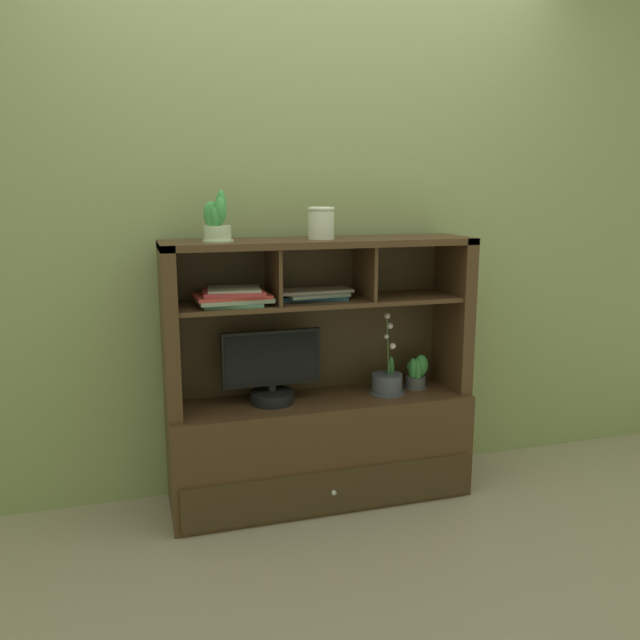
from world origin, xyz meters
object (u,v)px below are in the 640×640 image
Objects in this scene: tv_monitor at (272,372)px; potted_orchid at (387,382)px; magazine_stack_left at (233,296)px; ceramic_vase at (321,223)px; magazine_stack_centre at (313,294)px; potted_succulent at (217,220)px; media_console at (320,418)px; potted_fern at (416,373)px.

potted_orchid reaches higher than tv_monitor.
ceramic_vase reaches higher than magazine_stack_left.
potted_succulent is (-0.43, -0.04, 0.34)m from magazine_stack_centre.
media_console is 0.34m from tv_monitor.
magazine_stack_centre is at bearing 125.61° from ceramic_vase.
ceramic_vase is (-0.50, -0.03, 0.73)m from potted_fern.
potted_succulent is (-0.45, -0.02, 0.93)m from media_console.
potted_fern is 0.99m from magazine_stack_left.
media_console is at bearing -24.71° from magazine_stack_centre.
magazine_stack_centre is at bearing 7.55° from tv_monitor.
potted_orchid is 0.82m from ceramic_vase.
magazine_stack_centre is at bearing 172.84° from potted_orchid.
magazine_stack_left is 0.33m from potted_succulent.
magazine_stack_centre is (0.20, 0.03, 0.34)m from tv_monitor.
media_console is 9.97× the size of ceramic_vase.
media_console reaches higher than potted_fern.
potted_succulent reaches higher than magazine_stack_centre.
potted_orchid is 1.11× the size of magazine_stack_centre.
potted_fern is 0.47× the size of magazine_stack_centre.
tv_monitor is at bearing 2.22° from potted_succulent.
media_console is at bearing 2.99° from potted_succulent.
magazine_stack_left is at bearing -177.06° from potted_fern.
potted_orchid is 1.81× the size of potted_succulent.
magazine_stack_centre is (-0.03, 0.01, 0.59)m from media_console.
potted_orchid is at bearing -1.39° from ceramic_vase.
media_console is 0.73m from magazine_stack_left.
potted_succulent is 0.46m from ceramic_vase.
media_console is at bearing -178.99° from potted_fern.
potted_orchid is 0.56m from magazine_stack_centre.
media_console reaches higher than magazine_stack_left.
magazine_stack_centre is (-0.52, 0.00, 0.41)m from potted_fern.
potted_orchid is 2.35× the size of potted_fern.
media_console is 4.18× the size of magazine_stack_left.
magazine_stack_centre is (0.37, 0.05, -0.01)m from magazine_stack_left.
potted_succulent reaches higher than media_console.
ceramic_vase is at bearing -54.39° from magazine_stack_centre.
potted_fern is 0.67m from magazine_stack_centre.
potted_succulent is at bearing -175.24° from magazine_stack_centre.
magazine_stack_left is 0.50m from ceramic_vase.
potted_fern is at bearing 3.81° from ceramic_vase.
potted_fern is at bearing 2.94° from magazine_stack_left.
potted_fern is 0.89m from ceramic_vase.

